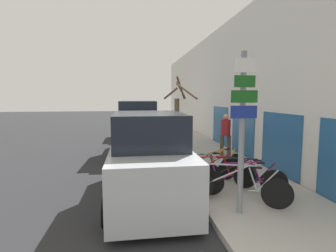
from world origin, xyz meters
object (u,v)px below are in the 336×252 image
bicycle_5 (218,167)px  parked_car_0 (149,160)px  bicycle_2 (240,177)px  pedestrian_near (226,132)px  bicycle_4 (204,170)px  bicycle_3 (214,174)px  parked_car_1 (138,130)px  bicycle_1 (244,180)px  street_tree (178,120)px  parked_car_2 (137,121)px  signpost (242,127)px  bicycle_0 (237,187)px

bicycle_5 → parked_car_0: size_ratio=0.45×
bicycle_2 → pedestrian_near: size_ratio=1.12×
bicycle_2 → bicycle_4: bicycle_2 is taller
bicycle_3 → parked_car_1: bearing=30.6°
bicycle_1 → bicycle_4: (-0.76, 1.12, 0.00)m
bicycle_2 → pedestrian_near: 4.47m
parked_car_0 → street_tree: street_tree is taller
bicycle_2 → street_tree: street_tree is taller
parked_car_2 → pedestrian_near: size_ratio=2.64×
bicycle_3 → street_tree: 4.22m
parked_car_1 → bicycle_1: bearing=-65.8°
parked_car_1 → parked_car_2: 5.74m
bicycle_1 → bicycle_2: bicycle_2 is taller
parked_car_1 → parked_car_0: bearing=-87.1°
bicycle_3 → bicycle_5: (0.33, 0.64, 0.01)m
bicycle_1 → bicycle_3: (-0.60, 0.65, 0.01)m
bicycle_3 → bicycle_4: bearing=30.1°
signpost → bicycle_3: signpost is taller
bicycle_3 → parked_car_0: parked_car_0 is taller
bicycle_5 → bicycle_1: bearing=158.0°
parked_car_2 → street_tree: (1.52, -7.26, 0.68)m
bicycle_1 → pedestrian_near: 4.72m
parked_car_1 → street_tree: 2.31m
bicycle_4 → parked_car_2: 10.97m
bicycle_2 → parked_car_0: 2.52m
bicycle_2 → parked_car_0: size_ratio=0.44×
pedestrian_near → parked_car_1: bearing=-17.6°
signpost → parked_car_0: (-1.90, 1.44, -1.01)m
bicycle_0 → parked_car_1: parked_car_1 is taller
parked_car_1 → signpost: bearing=-72.6°
bicycle_5 → parked_car_2: 10.89m
bicycle_5 → parked_car_0: (-2.18, -0.86, 0.49)m
bicycle_2 → bicycle_5: bicycle_5 is taller
bicycle_0 → bicycle_3: (-0.19, 1.15, -0.02)m
bicycle_1 → bicycle_4: bicycle_4 is taller
bicycle_0 → bicycle_3: bicycle_0 is taller
parked_car_2 → pedestrian_near: bearing=-63.8°
bicycle_1 → bicycle_2: bearing=2.4°
bicycle_1 → bicycle_3: 0.88m
bicycle_0 → bicycle_5: 1.80m
bicycle_3 → bicycle_4: (-0.16, 0.48, -0.01)m
parked_car_2 → bicycle_0: bearing=-80.5°
signpost → parked_car_0: size_ratio=0.76×
bicycle_0 → pedestrian_near: bearing=11.7°
pedestrian_near → bicycle_2: bearing=81.4°
bicycle_5 → pedestrian_near: pedestrian_near is taller
bicycle_4 → bicycle_5: 0.52m
signpost → pedestrian_near: signpost is taller
bicycle_2 → parked_car_0: bearing=117.8°
bicycle_0 → bicycle_2: bicycle_0 is taller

